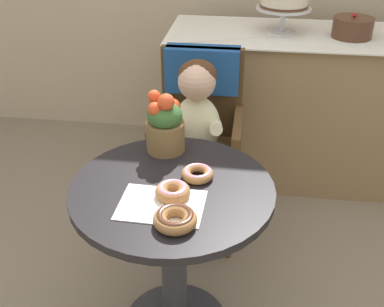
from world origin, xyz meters
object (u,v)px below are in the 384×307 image
(cafe_table, at_px, (173,233))
(donut_mid, at_px, (197,173))
(wicker_chair, at_px, (200,116))
(flower_vase, at_px, (165,124))
(donut_side, at_px, (175,218))
(seated_child, at_px, (196,123))
(round_layer_cake, at_px, (353,27))
(donut_front, at_px, (173,191))

(cafe_table, relative_size, donut_mid, 6.24)
(cafe_table, relative_size, wicker_chair, 0.75)
(cafe_table, bearing_deg, flower_vase, 104.87)
(cafe_table, relative_size, donut_side, 5.22)
(seated_child, bearing_deg, round_layer_cake, 42.45)
(donut_mid, relative_size, flower_vase, 0.47)
(seated_child, distance_m, donut_side, 0.78)
(donut_side, distance_m, round_layer_cake, 1.65)
(donut_front, relative_size, donut_mid, 1.03)
(donut_front, xyz_separation_m, donut_side, (0.03, -0.15, 0.00))
(seated_child, distance_m, donut_mid, 0.52)
(donut_front, distance_m, flower_vase, 0.33)
(seated_child, distance_m, flower_vase, 0.37)
(cafe_table, distance_m, donut_mid, 0.25)
(donut_front, distance_m, donut_mid, 0.14)
(donut_mid, bearing_deg, wicker_chair, 96.02)
(wicker_chair, distance_m, donut_side, 0.94)
(wicker_chair, bearing_deg, flower_vase, -96.58)
(wicker_chair, distance_m, round_layer_cake, 0.98)
(wicker_chair, height_order, donut_mid, wicker_chair)
(cafe_table, relative_size, seated_child, 0.99)
(cafe_table, relative_size, flower_vase, 2.91)
(round_layer_cake, bearing_deg, donut_front, -119.59)
(cafe_table, relative_size, donut_front, 6.04)
(cafe_table, relative_size, round_layer_cake, 3.39)
(seated_child, relative_size, donut_front, 6.10)
(wicker_chair, xyz_separation_m, donut_mid, (0.07, -0.66, 0.10))
(donut_mid, height_order, donut_side, donut_side)
(flower_vase, relative_size, round_layer_cake, 1.16)
(donut_mid, bearing_deg, cafe_table, -140.29)
(donut_mid, height_order, flower_vase, flower_vase)
(seated_child, xyz_separation_m, donut_mid, (0.07, -0.51, 0.06))
(donut_side, relative_size, round_layer_cake, 0.65)
(donut_mid, bearing_deg, donut_side, -97.50)
(cafe_table, height_order, wicker_chair, wicker_chair)
(donut_mid, xyz_separation_m, round_layer_cake, (0.69, 1.20, 0.21))
(cafe_table, height_order, donut_front, donut_front)
(seated_child, height_order, donut_mid, seated_child)
(seated_child, bearing_deg, wicker_chair, 90.00)
(round_layer_cake, bearing_deg, donut_mid, -119.72)
(donut_front, distance_m, donut_side, 0.15)
(donut_front, xyz_separation_m, donut_mid, (0.07, 0.13, -0.00))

